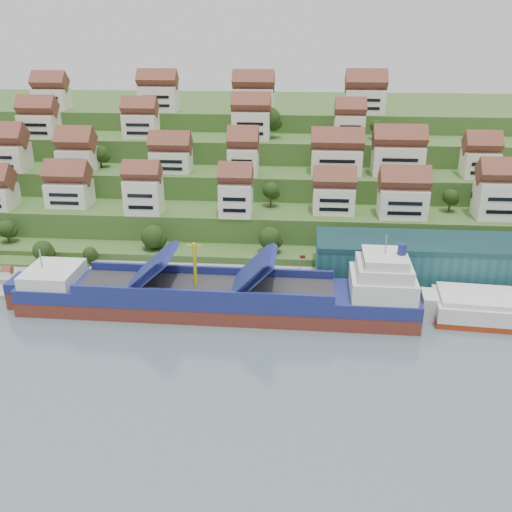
{
  "coord_description": "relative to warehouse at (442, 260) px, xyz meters",
  "views": [
    {
      "loc": [
        17.53,
        -111.68,
        60.15
      ],
      "look_at": [
        7.48,
        14.0,
        8.0
      ],
      "focal_mm": 40.0,
      "sensor_mm": 36.0,
      "label": 1
    }
  ],
  "objects": [
    {
      "name": "quay",
      "position": [
        -32.0,
        -2.0,
        -6.1
      ],
      "size": [
        180.0,
        14.0,
        2.2
      ],
      "primitive_type": "cube",
      "color": "gray",
      "rests_on": "ground"
    },
    {
      "name": "flagpole",
      "position": [
        -33.89,
        -7.0,
        -0.32
      ],
      "size": [
        1.28,
        0.16,
        8.0
      ],
      "color": "gray",
      "rests_on": "quay"
    },
    {
      "name": "cargo_ship",
      "position": [
        -49.79,
        -16.89,
        -3.58
      ],
      "size": [
        87.52,
        14.85,
        19.49
      ],
      "rotation": [
        0.0,
        0.0,
        -0.01
      ],
      "color": "maroon",
      "rests_on": "ground"
    },
    {
      "name": "hillside_trees",
      "position": [
        -61.57,
        27.48,
        9.43
      ],
      "size": [
        141.39,
        62.35,
        31.74
      ],
      "color": "#203812",
      "rests_on": "ground"
    },
    {
      "name": "hillside_village",
      "position": [
        -55.2,
        41.84,
        16.32
      ],
      "size": [
        157.12,
        61.49,
        28.45
      ],
      "color": "white",
      "rests_on": "ground"
    },
    {
      "name": "hillside",
      "position": [
        -52.0,
        86.55,
        3.46
      ],
      "size": [
        260.0,
        128.0,
        31.0
      ],
      "color": "#2D4C1E",
      "rests_on": "ground"
    },
    {
      "name": "ground",
      "position": [
        -52.0,
        -17.0,
        -7.2
      ],
      "size": [
        300.0,
        300.0,
        0.0
      ],
      "primitive_type": "plane",
      "color": "slate",
      "rests_on": "ground"
    },
    {
      "name": "warehouse",
      "position": [
        0.0,
        0.0,
        0.0
      ],
      "size": [
        60.0,
        15.0,
        10.0
      ],
      "primitive_type": "cube",
      "color": "#215459",
      "rests_on": "quay"
    }
  ]
}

